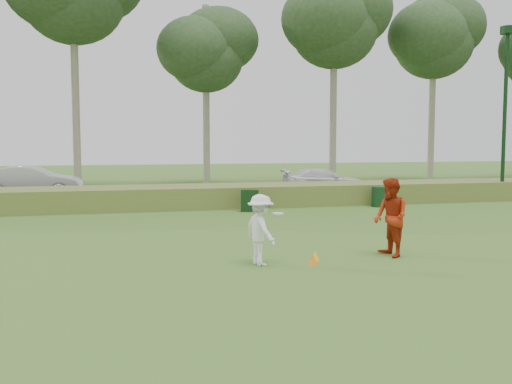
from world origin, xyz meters
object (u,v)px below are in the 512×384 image
object	(u,v)px
cone_orange	(313,260)
trash_bin	(378,197)
cone_yellow	(315,256)
car_mid	(32,182)
player_white	(261,230)
car_right	(323,181)
lamp_post	(506,82)
player_red	(391,217)
utility_cabinet	(250,201)

from	to	relation	value
cone_orange	trash_bin	xyz separation A→B (m)	(6.81, 10.34, 0.31)
cone_yellow	car_mid	size ratio (longest dim) A/B	0.05
player_white	cone_orange	xyz separation A→B (m)	(1.14, -0.32, -0.68)
cone_orange	trash_bin	distance (m)	12.38
car_right	lamp_post	bearing A→B (deg)	-119.06
player_red	trash_bin	size ratio (longest dim) A/B	2.21
lamp_post	car_right	world-z (taller)	lamp_post
lamp_post	trash_bin	xyz separation A→B (m)	(-6.99, -1.02, -5.16)
cone_orange	car_mid	size ratio (longest dim) A/B	0.05
car_right	trash_bin	bearing A→B (deg)	-171.49
car_mid	player_red	bearing A→B (deg)	-146.02
player_red	car_mid	xyz separation A→B (m)	(-10.26, 17.32, -0.11)
cone_yellow	utility_cabinet	world-z (taller)	utility_cabinet
player_white	cone_yellow	world-z (taller)	player_white
lamp_post	trash_bin	distance (m)	8.75
car_mid	car_right	world-z (taller)	car_mid
cone_yellow	utility_cabinet	distance (m)	9.68
cone_orange	utility_cabinet	xyz separation A→B (m)	(1.03, 10.10, 0.32)
player_white	car_mid	xyz separation A→B (m)	(-6.96, 17.45, 0.04)
player_red	trash_bin	world-z (taller)	player_red
lamp_post	cone_orange	world-z (taller)	lamp_post
utility_cabinet	car_right	bearing A→B (deg)	63.28
lamp_post	cone_yellow	world-z (taller)	lamp_post
trash_bin	car_right	distance (m)	6.35
car_mid	car_right	distance (m)	14.90
player_white	cone_yellow	xyz separation A→B (m)	(1.36, 0.14, -0.69)
lamp_post	player_white	size ratio (longest dim) A/B	5.08
cone_orange	trash_bin	world-z (taller)	trash_bin
player_red	player_white	bearing A→B (deg)	-89.22
player_white	trash_bin	xyz separation A→B (m)	(7.95, 10.02, -0.37)
cone_orange	trash_bin	bearing A→B (deg)	56.63
car_mid	lamp_post	bearing A→B (deg)	-102.98
cone_yellow	player_white	bearing A→B (deg)	-174.29
trash_bin	car_right	world-z (taller)	car_right
lamp_post	player_white	world-z (taller)	lamp_post
cone_orange	utility_cabinet	size ratio (longest dim) A/B	0.28
player_red	utility_cabinet	distance (m)	9.73
player_white	cone_orange	world-z (taller)	player_white
player_white	lamp_post	bearing A→B (deg)	-68.89
player_red	trash_bin	xyz separation A→B (m)	(4.65, 9.89, -0.53)
player_red	car_right	distance (m)	16.87
trash_bin	car_mid	distance (m)	16.66
cone_orange	car_right	distance (m)	18.01
utility_cabinet	car_right	world-z (taller)	car_right
utility_cabinet	player_white	bearing A→B (deg)	-88.23
utility_cabinet	cone_orange	bearing A→B (deg)	-81.53
player_white	utility_cabinet	size ratio (longest dim) A/B	1.82
player_white	player_red	size ratio (longest dim) A/B	0.84
player_red	car_right	xyz separation A→B (m)	(4.60, 16.23, -0.25)
player_white	player_red	world-z (taller)	player_red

